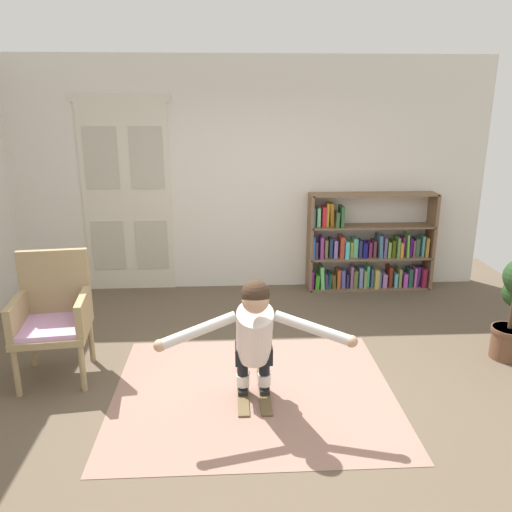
{
  "coord_description": "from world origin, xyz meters",
  "views": [
    {
      "loc": [
        -0.27,
        -3.81,
        2.32
      ],
      "look_at": [
        -0.05,
        0.42,
        1.05
      ],
      "focal_mm": 35.5,
      "sensor_mm": 36.0,
      "label": 1
    }
  ],
  "objects_px": {
    "skis_pair": "(253,389)",
    "wicker_chair": "(53,313)",
    "bookshelf": "(366,252)",
    "person_skier": "(255,333)"
  },
  "relations": [
    {
      "from": "bookshelf",
      "to": "wicker_chair",
      "type": "relative_size",
      "value": 1.47
    },
    {
      "from": "bookshelf",
      "to": "person_skier",
      "type": "height_order",
      "value": "bookshelf"
    },
    {
      "from": "bookshelf",
      "to": "skis_pair",
      "type": "bearing_deg",
      "value": -122.92
    },
    {
      "from": "bookshelf",
      "to": "skis_pair",
      "type": "xyz_separation_m",
      "value": [
        -1.58,
        -2.44,
        -0.47
      ]
    },
    {
      "from": "wicker_chair",
      "to": "person_skier",
      "type": "height_order",
      "value": "person_skier"
    },
    {
      "from": "wicker_chair",
      "to": "skis_pair",
      "type": "distance_m",
      "value": 1.85
    },
    {
      "from": "skis_pair",
      "to": "wicker_chair",
      "type": "bearing_deg",
      "value": 167.12
    },
    {
      "from": "skis_pair",
      "to": "person_skier",
      "type": "distance_m",
      "value": 0.66
    },
    {
      "from": "wicker_chair",
      "to": "skis_pair",
      "type": "height_order",
      "value": "wicker_chair"
    },
    {
      "from": "bookshelf",
      "to": "skis_pair",
      "type": "relative_size",
      "value": 2.21
    }
  ]
}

